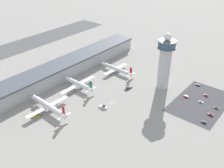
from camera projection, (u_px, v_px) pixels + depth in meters
ground_plane at (112, 103)px, 215.65m from camera, size 1000.00×1000.00×0.00m
terminal_building at (58, 71)px, 250.26m from camera, size 219.24×25.00×14.95m
runway_strip at (3, 52)px, 312.88m from camera, size 328.86×44.00×0.01m
control_tower at (165, 61)px, 224.38m from camera, size 16.85×16.85×53.53m
parking_lot_surface at (201, 102)px, 216.21m from camera, size 64.00×40.00×0.01m
airplane_gate_alpha at (48, 106)px, 202.89m from camera, size 40.14×42.78×14.01m
airplane_gate_bravo at (79, 84)px, 233.69m from camera, size 41.52×34.02×13.72m
airplane_gate_charlie at (116, 69)px, 262.99m from camera, size 33.53×41.36×11.99m
service_truck_catering at (103, 107)px, 208.73m from camera, size 3.92×7.57×2.55m
service_truck_fuel at (128, 88)px, 235.16m from camera, size 8.45×3.32×2.41m
service_truck_baggage at (36, 115)px, 198.62m from camera, size 6.15×4.87×2.93m
car_blue_compact at (206, 95)px, 224.55m from camera, size 1.83×4.03×1.60m
car_green_van at (198, 85)px, 240.49m from camera, size 1.89×4.70×1.36m
car_red_hatchback at (204, 122)px, 192.04m from camera, size 1.91×4.31×1.41m
car_navy_sedan at (217, 108)px, 208.07m from camera, size 1.91×4.67×1.39m
car_silver_sedan at (201, 102)px, 215.75m from camera, size 1.87×4.09×1.40m
car_white_wagon at (211, 115)px, 200.11m from camera, size 1.98×4.73×1.59m
car_grey_coupe at (186, 97)px, 222.96m from camera, size 2.10×4.67×1.59m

